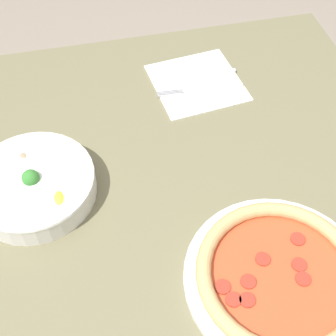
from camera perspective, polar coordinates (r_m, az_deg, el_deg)
name	(u,v)px	position (r m, az deg, el deg)	size (l,w,h in m)	color
dining_table	(184,234)	(0.97, 2.00, -7.99)	(1.06, 0.97, 0.75)	#706B4C
pizza	(280,276)	(0.80, 13.46, -12.66)	(0.32, 0.32, 0.04)	white
bowl	(34,184)	(0.90, -16.07, -1.88)	(0.23, 0.23, 0.07)	white
napkin	(197,83)	(1.11, 3.55, 10.34)	(0.22, 0.22, 0.00)	white
fork	(201,90)	(1.08, 4.08, 9.52)	(0.02, 0.20, 0.00)	silver
knife	(198,74)	(1.12, 3.67, 11.32)	(0.02, 0.20, 0.01)	silver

